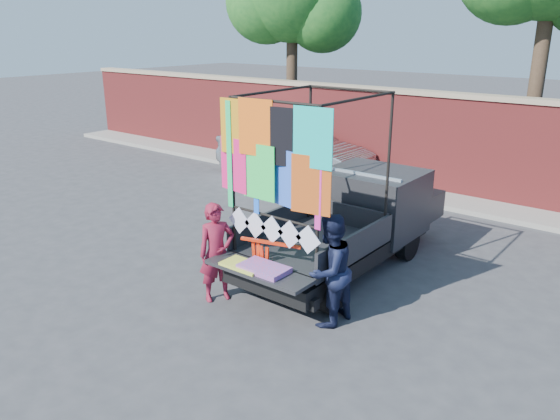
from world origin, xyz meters
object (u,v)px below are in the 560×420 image
Objects in this scene: man at (329,270)px; sedan at (295,152)px; pickup_truck at (358,218)px; woman at (217,252)px.

sedan is at bearing -136.58° from man.
pickup_truck is 2.46m from man.
man is (0.88, -2.29, 0.03)m from pickup_truck.
sedan is at bearing 138.21° from pickup_truck.
woman is 1.85m from man.
pickup_truck reaches higher than man.
pickup_truck is 2.90m from woman.
man is (1.79, 0.46, 0.04)m from woman.
sedan is 2.91× the size of woman.
man reaches higher than woman.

